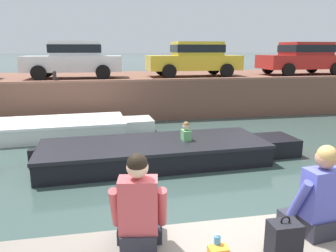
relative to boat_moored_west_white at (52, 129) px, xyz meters
name	(u,v)px	position (x,y,z in m)	size (l,w,h in m)	color
ground_plane	(167,160)	(3.25, -3.02, -0.27)	(400.00, 400.00, 0.00)	#384C47
far_quay_wall	(137,92)	(3.25, 4.74, 0.52)	(60.00, 6.00, 1.58)	brown
far_wall_coping	(144,80)	(3.25, 1.86, 1.36)	(60.00, 0.24, 0.08)	#925F4C
boat_moored_west_white	(52,129)	(0.00, 0.00, 0.00)	(6.25, 2.33, 0.54)	white
motorboat_passing	(165,152)	(3.19, -3.11, 0.01)	(6.88, 2.22, 1.03)	black
car_left_inner_white	(74,58)	(0.53, 3.68, 2.16)	(4.08, 1.95, 1.54)	white
car_centre_yellow	(195,57)	(5.80, 3.69, 2.16)	(4.20, 1.95, 1.54)	yellow
car_right_inner_red	(303,57)	(11.23, 3.69, 2.16)	(4.11, 2.08, 1.54)	#B2231E
mooring_bollard_mid	(54,76)	(-0.08, 1.99, 1.56)	(0.15, 0.15, 0.45)	#2D2B28
person_seated_left	(139,211)	(2.03, -8.11, 1.07)	(0.57, 0.58, 0.97)	#282833
person_seated_right	(317,200)	(3.83, -8.22, 1.07)	(0.56, 0.56, 0.97)	#282833
bottle_drink	(217,244)	(2.72, -8.36, 0.79)	(0.06, 0.06, 0.20)	#3F8CCC
backpack_on_ledge	(283,239)	(3.31, -8.50, 0.86)	(0.28, 0.24, 0.41)	black
snack_bag	(218,252)	(2.72, -8.42, 0.75)	(0.18, 0.12, 0.10)	orange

